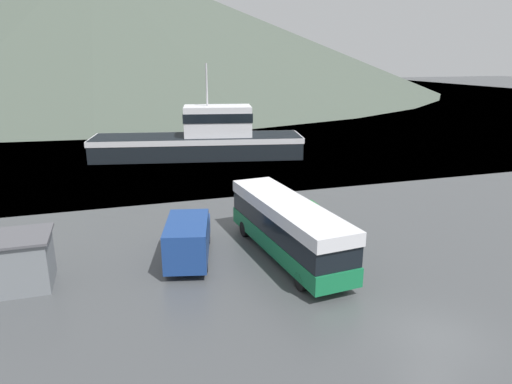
# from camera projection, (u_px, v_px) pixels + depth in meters

# --- Properties ---
(ground_plane) EXTENTS (400.00, 400.00, 0.00)m
(ground_plane) POSITION_uv_depth(u_px,v_px,m) (438.00, 337.00, 17.45)
(ground_plane) COLOR #424447
(water_surface) EXTENTS (240.00, 240.00, 0.00)m
(water_surface) POSITION_uv_depth(u_px,v_px,m) (148.00, 90.00, 145.62)
(water_surface) COLOR #475B6B
(water_surface) RESTS_ON ground
(hill_backdrop) EXTENTS (225.40, 225.40, 44.23)m
(hill_backdrop) POSITION_uv_depth(u_px,v_px,m) (97.00, 21.00, 156.23)
(hill_backdrop) COLOR #424C42
(hill_backdrop) RESTS_ON ground
(tour_bus) EXTENTS (3.36, 10.50, 3.07)m
(tour_bus) POSITION_uv_depth(u_px,v_px,m) (287.00, 226.00, 24.09)
(tour_bus) COLOR #146B3D
(tour_bus) RESTS_ON ground
(delivery_van) EXTENTS (3.39, 6.22, 2.31)m
(delivery_van) POSITION_uv_depth(u_px,v_px,m) (188.00, 238.00, 23.85)
(delivery_van) COLOR navy
(delivery_van) RESTS_ON ground
(fishing_boat) EXTENTS (22.65, 9.80, 9.70)m
(fishing_boat) POSITION_uv_depth(u_px,v_px,m) (203.00, 139.00, 48.47)
(fishing_boat) COLOR black
(fishing_boat) RESTS_ON water_surface
(storage_bin) EXTENTS (1.03, 1.23, 1.23)m
(storage_bin) POSITION_uv_depth(u_px,v_px,m) (308.00, 212.00, 29.68)
(storage_bin) COLOR #287F3D
(storage_bin) RESTS_ON ground
(dock_kiosk) EXTENTS (2.76, 2.80, 2.53)m
(dock_kiosk) POSITION_uv_depth(u_px,v_px,m) (22.00, 261.00, 21.04)
(dock_kiosk) COLOR slate
(dock_kiosk) RESTS_ON ground
(mooring_bollard) EXTENTS (0.41, 0.41, 0.86)m
(mooring_bollard) POSITION_uv_depth(u_px,v_px,m) (277.00, 192.00, 34.71)
(mooring_bollard) COLOR black
(mooring_bollard) RESTS_ON ground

